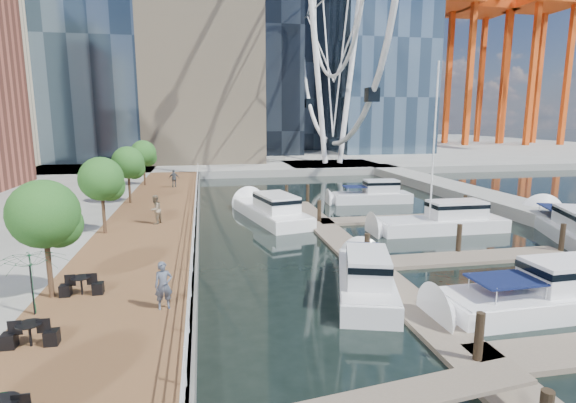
% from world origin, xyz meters
% --- Properties ---
extents(ground, '(520.00, 520.00, 0.00)m').
position_xyz_m(ground, '(0.00, 0.00, 0.00)').
color(ground, black).
rests_on(ground, ground).
extents(boardwalk, '(6.00, 60.00, 1.00)m').
position_xyz_m(boardwalk, '(-9.00, 15.00, 0.50)').
color(boardwalk, brown).
rests_on(boardwalk, ground).
extents(seawall, '(0.25, 60.00, 1.00)m').
position_xyz_m(seawall, '(-6.00, 15.00, 0.50)').
color(seawall, '#595954').
rests_on(seawall, ground).
extents(land_far, '(200.00, 114.00, 1.00)m').
position_xyz_m(land_far, '(0.00, 102.00, 0.50)').
color(land_far, gray).
rests_on(land_far, ground).
extents(breakwater, '(4.00, 60.00, 1.00)m').
position_xyz_m(breakwater, '(20.00, 20.00, 0.50)').
color(breakwater, gray).
rests_on(breakwater, ground).
extents(pier, '(14.00, 12.00, 1.00)m').
position_xyz_m(pier, '(14.00, 52.00, 0.50)').
color(pier, gray).
rests_on(pier, ground).
extents(railing, '(0.10, 60.00, 1.05)m').
position_xyz_m(railing, '(-6.10, 15.00, 1.52)').
color(railing, white).
rests_on(railing, boardwalk).
extents(floating_docks, '(16.00, 34.00, 2.60)m').
position_xyz_m(floating_docks, '(7.97, 9.98, 0.49)').
color(floating_docks, '#6D6051').
rests_on(floating_docks, ground).
extents(port_cranes, '(40.00, 52.00, 38.00)m').
position_xyz_m(port_cranes, '(67.67, 95.67, 20.00)').
color(port_cranes, '#D84C14').
rests_on(port_cranes, ground).
extents(street_trees, '(2.60, 42.60, 4.60)m').
position_xyz_m(street_trees, '(-11.40, 14.00, 4.29)').
color(street_trees, '#3F2B1C').
rests_on(street_trees, ground).
extents(cafe_tables, '(2.50, 13.70, 0.74)m').
position_xyz_m(cafe_tables, '(-10.40, -2.00, 1.37)').
color(cafe_tables, black).
rests_on(cafe_tables, ground).
extents(yacht_foreground, '(10.05, 2.95, 2.15)m').
position_xyz_m(yacht_foreground, '(8.21, 1.13, 0.00)').
color(yacht_foreground, white).
rests_on(yacht_foreground, ground).
extents(pedestrian_near, '(0.71, 0.54, 1.77)m').
position_xyz_m(pedestrian_near, '(-7.02, 2.08, 1.88)').
color(pedestrian_near, '#444B5B').
rests_on(pedestrian_near, boardwalk).
extents(pedestrian_mid, '(1.05, 1.15, 1.91)m').
position_xyz_m(pedestrian_mid, '(-8.62, 15.90, 1.96)').
color(pedestrian_mid, '#7B6B55').
rests_on(pedestrian_mid, boardwalk).
extents(pedestrian_far, '(1.06, 0.49, 1.76)m').
position_xyz_m(pedestrian_far, '(-8.33, 31.93, 1.88)').
color(pedestrian_far, '#383F47').
rests_on(pedestrian_far, boardwalk).
extents(moored_yachts, '(25.44, 36.37, 11.50)m').
position_xyz_m(moored_yachts, '(9.93, 13.09, 0.00)').
color(moored_yachts, white).
rests_on(moored_yachts, ground).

